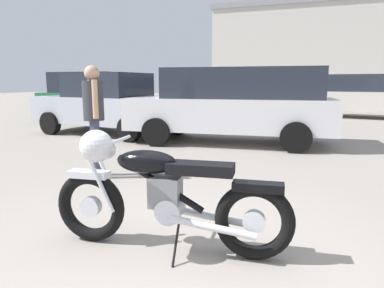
{
  "coord_description": "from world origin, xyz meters",
  "views": [
    {
      "loc": [
        0.79,
        -2.39,
        1.41
      ],
      "look_at": [
        -0.53,
        1.41,
        0.69
      ],
      "focal_mm": 31.91,
      "sensor_mm": 36.0,
      "label": 1
    }
  ],
  "objects_px": {
    "bystander": "(94,110)",
    "dark_sedan_left": "(93,96)",
    "vintage_motorcycle": "(161,195)",
    "white_estate_far": "(109,104)",
    "blue_hatchback_right": "(367,95)",
    "red_hatchback_near": "(234,103)"
  },
  "relations": [
    {
      "from": "vintage_motorcycle",
      "to": "white_estate_far",
      "type": "xyz_separation_m",
      "value": [
        -4.16,
        5.72,
        0.34
      ]
    },
    {
      "from": "bystander",
      "to": "blue_hatchback_right",
      "type": "height_order",
      "value": "blue_hatchback_right"
    },
    {
      "from": "red_hatchback_near",
      "to": "blue_hatchback_right",
      "type": "bearing_deg",
      "value": -121.64
    },
    {
      "from": "vintage_motorcycle",
      "to": "dark_sedan_left",
      "type": "bearing_deg",
      "value": -57.76
    },
    {
      "from": "red_hatchback_near",
      "to": "white_estate_far",
      "type": "height_order",
      "value": "red_hatchback_near"
    },
    {
      "from": "bystander",
      "to": "dark_sedan_left",
      "type": "height_order",
      "value": "dark_sedan_left"
    },
    {
      "from": "dark_sedan_left",
      "to": "blue_hatchback_right",
      "type": "xyz_separation_m",
      "value": [
        9.64,
        4.78,
        0.02
      ]
    },
    {
      "from": "red_hatchback_near",
      "to": "vintage_motorcycle",
      "type": "bearing_deg",
      "value": 91.21
    },
    {
      "from": "blue_hatchback_right",
      "to": "white_estate_far",
      "type": "bearing_deg",
      "value": -125.28
    },
    {
      "from": "vintage_motorcycle",
      "to": "blue_hatchback_right",
      "type": "distance_m",
      "value": 13.36
    },
    {
      "from": "bystander",
      "to": "dark_sedan_left",
      "type": "bearing_deg",
      "value": 81.57
    },
    {
      "from": "vintage_motorcycle",
      "to": "red_hatchback_near",
      "type": "bearing_deg",
      "value": -89.79
    },
    {
      "from": "dark_sedan_left",
      "to": "blue_hatchback_right",
      "type": "relative_size",
      "value": 0.8
    },
    {
      "from": "bystander",
      "to": "red_hatchback_near",
      "type": "relative_size",
      "value": 0.34
    },
    {
      "from": "bystander",
      "to": "vintage_motorcycle",
      "type": "bearing_deg",
      "value": -87.35
    },
    {
      "from": "bystander",
      "to": "blue_hatchback_right",
      "type": "distance_m",
      "value": 12.28
    },
    {
      "from": "dark_sedan_left",
      "to": "bystander",
      "type": "bearing_deg",
      "value": -56.23
    },
    {
      "from": "vintage_motorcycle",
      "to": "dark_sedan_left",
      "type": "distance_m",
      "value": 10.38
    },
    {
      "from": "vintage_motorcycle",
      "to": "bystander",
      "type": "relative_size",
      "value": 1.25
    },
    {
      "from": "vintage_motorcycle",
      "to": "white_estate_far",
      "type": "height_order",
      "value": "white_estate_far"
    },
    {
      "from": "bystander",
      "to": "blue_hatchback_right",
      "type": "relative_size",
      "value": 0.34
    },
    {
      "from": "vintage_motorcycle",
      "to": "bystander",
      "type": "height_order",
      "value": "bystander"
    }
  ]
}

